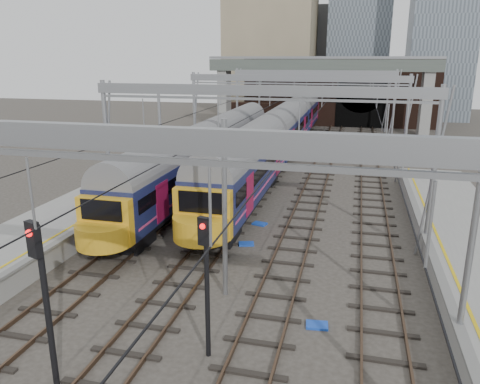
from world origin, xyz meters
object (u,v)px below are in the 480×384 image
(train_main, at_px, (296,119))
(signal_near_left, at_px, (43,291))
(signal_near_centre, at_px, (206,270))
(train_second, at_px, (209,150))

(train_main, height_order, signal_near_left, signal_near_left)
(signal_near_left, relative_size, signal_near_centre, 1.11)
(train_main, bearing_deg, train_second, -101.62)
(train_main, relative_size, signal_near_centre, 14.09)
(train_second, height_order, signal_near_centre, signal_near_centre)
(train_main, xyz_separation_m, signal_near_centre, (2.56, -40.24, 0.45))
(train_main, bearing_deg, signal_near_left, -91.31)
(train_second, relative_size, signal_near_left, 5.92)
(train_main, height_order, train_second, train_main)
(signal_near_left, distance_m, signal_near_centre, 4.49)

